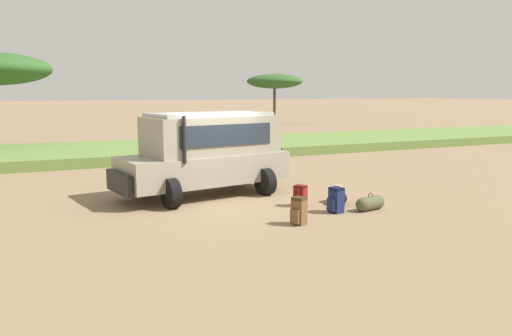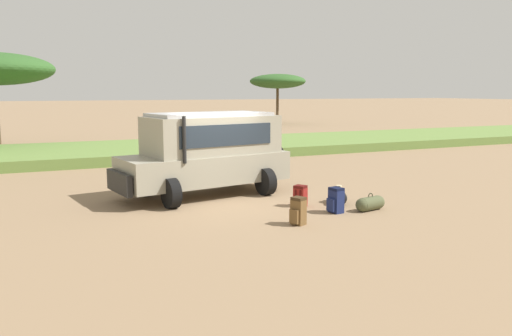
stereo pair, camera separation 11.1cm
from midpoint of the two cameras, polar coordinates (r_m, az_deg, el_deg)
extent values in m
plane|color=#8C7051|center=(14.15, -3.54, -3.73)|extent=(320.00, 320.00, 0.00)
cube|color=olive|center=(24.75, -12.55, 1.98)|extent=(120.00, 7.00, 0.44)
cube|color=gray|center=(14.76, -5.69, 0.00)|extent=(5.16, 2.73, 0.84)
cube|color=gray|center=(14.76, -4.89, 3.81)|extent=(4.08, 2.43, 1.10)
cube|color=#232D38|center=(14.09, -10.31, 3.26)|extent=(0.33, 1.54, 0.77)
cube|color=#232D38|center=(13.98, -3.09, 3.76)|extent=(2.90, 0.56, 0.60)
cube|color=#232D38|center=(15.55, -6.51, 4.22)|extent=(2.90, 0.56, 0.60)
cube|color=#B7B7B7|center=(14.70, -5.09, 6.13)|extent=(3.68, 2.29, 0.10)
cube|color=black|center=(13.77, -15.13, -1.61)|extent=(0.44, 1.62, 0.56)
cylinder|color=black|center=(13.28, -7.96, 3.20)|extent=(0.10, 0.10, 1.25)
cylinder|color=black|center=(13.31, -9.44, -2.87)|extent=(0.42, 0.84, 0.80)
cylinder|color=black|center=(15.07, -12.51, -1.60)|extent=(0.42, 0.84, 0.80)
cylinder|color=black|center=(14.80, 1.31, -1.58)|extent=(0.42, 0.84, 0.80)
cylinder|color=black|center=(16.40, -2.60, -0.57)|extent=(0.42, 0.84, 0.80)
cylinder|color=black|center=(16.11, 2.44, 1.32)|extent=(0.35, 0.76, 0.74)
cube|color=brown|center=(11.62, 5.14, -5.05)|extent=(0.35, 0.38, 0.58)
cube|color=brown|center=(11.51, 4.66, -5.55)|extent=(0.17, 0.24, 0.32)
cube|color=#3A2A16|center=(11.55, 5.17, -3.50)|extent=(0.35, 0.37, 0.07)
cylinder|color=#3A2A16|center=(11.69, 5.83, -4.97)|extent=(0.04, 0.04, 0.49)
cylinder|color=#3A2A16|center=(11.77, 5.28, -4.87)|extent=(0.04, 0.04, 0.49)
cube|color=navy|center=(12.86, 9.38, -3.78)|extent=(0.31, 0.39, 0.58)
cube|color=navy|center=(12.76, 8.82, -4.20)|extent=(0.12, 0.27, 0.32)
cube|color=black|center=(12.79, 9.42, -2.37)|extent=(0.32, 0.37, 0.07)
cylinder|color=black|center=(12.90, 10.10, -3.76)|extent=(0.04, 0.04, 0.50)
cylinder|color=black|center=(13.01, 9.63, -3.64)|extent=(0.04, 0.04, 0.50)
cube|color=maroon|center=(13.44, 5.31, -3.32)|extent=(0.37, 0.40, 0.50)
cube|color=maroon|center=(13.60, 5.64, -3.46)|extent=(0.19, 0.24, 0.28)
cube|color=#4D100E|center=(13.39, 5.33, -2.14)|extent=(0.37, 0.39, 0.07)
cylinder|color=#4D100E|center=(13.36, 4.75, -3.39)|extent=(0.04, 0.04, 0.43)
cylinder|color=#4D100E|center=(13.29, 5.29, -3.46)|extent=(0.04, 0.04, 0.43)
cylinder|color=black|center=(13.94, 9.69, -3.23)|extent=(0.57, 0.64, 0.38)
sphere|color=black|center=(14.20, 9.57, -3.01)|extent=(0.37, 0.37, 0.37)
sphere|color=black|center=(13.69, 9.82, -3.46)|extent=(0.37, 0.37, 0.37)
torus|color=black|center=(13.90, 9.71, -2.38)|extent=(0.10, 0.16, 0.16)
cylinder|color=beige|center=(14.00, 9.67, -2.34)|extent=(0.34, 0.34, 0.02)
cylinder|color=beige|center=(13.99, 9.67, -2.14)|extent=(0.17, 0.17, 0.09)
cylinder|color=#4C5133|center=(13.30, 13.16, -3.97)|extent=(0.65, 0.47, 0.36)
sphere|color=#4C5133|center=(13.09, 12.30, -4.15)|extent=(0.35, 0.35, 0.35)
sphere|color=#4C5133|center=(13.51, 13.99, -3.80)|extent=(0.35, 0.35, 0.35)
torus|color=#2D301E|center=(13.26, 13.19, -3.13)|extent=(0.17, 0.06, 0.16)
cylinder|color=brown|center=(47.05, 2.53, 7.11)|extent=(0.25, 0.25, 3.39)
ellipsoid|color=#2D5623|center=(47.04, 2.55, 9.87)|extent=(5.12, 5.47, 1.34)
camera|label=1|loc=(0.06, -89.76, 0.04)|focal=35.00mm
camera|label=2|loc=(0.06, 90.24, -0.04)|focal=35.00mm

